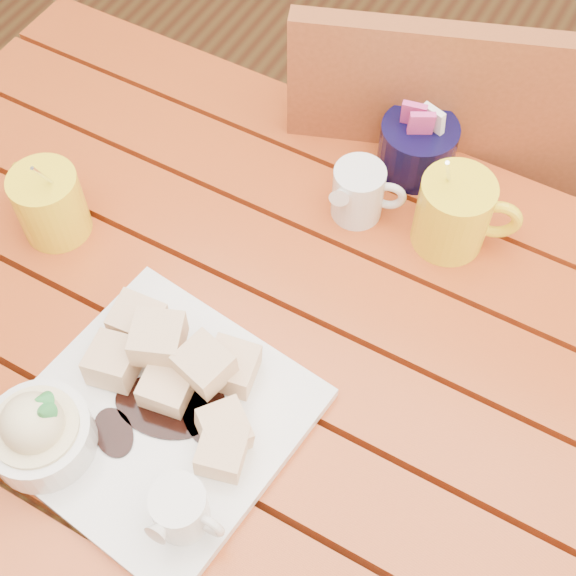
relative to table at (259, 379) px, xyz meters
The scene contains 8 objects.
ground 0.64m from the table, 90.00° to the right, with size 5.00×5.00×0.00m, color #522A17.
table is the anchor object (origin of this frame).
dessert_plate 0.23m from the table, 109.27° to the right, with size 0.32×0.32×0.12m.
coffee_mug_left 0.35m from the table, behind, with size 0.12×0.09×0.14m.
coffee_mug_right 0.33m from the table, 60.30° to the left, with size 0.13×0.09×0.15m.
cream_pitcher 0.27m from the table, 85.01° to the left, with size 0.10×0.08×0.08m.
sugar_caddy 0.37m from the table, 81.32° to the left, with size 0.10×0.10×0.11m.
chair_far 0.52m from the table, 86.48° to the left, with size 0.57×0.57×0.94m.
Camera 1 is at (0.26, -0.39, 1.58)m, focal length 50.00 mm.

